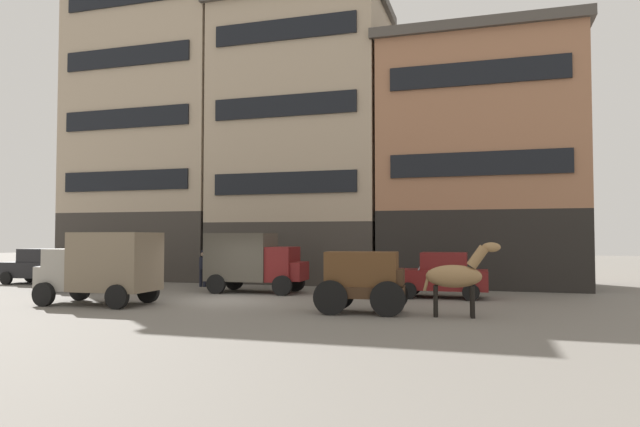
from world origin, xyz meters
TOP-DOWN VIEW (x-y plane):
  - ground_plane at (0.00, 0.00)m, footprint 120.00×120.00m
  - building_far_left at (-9.53, 9.97)m, footprint 9.92×6.67m
  - building_center_left at (-0.11, 9.97)m, footprint 9.62×6.67m
  - building_center_right at (9.42, 9.97)m, footprint 10.14×6.67m
  - cargo_wagon at (5.96, -1.98)m, footprint 3.01×1.72m
  - draft_horse at (8.91, -1.98)m, footprint 2.35×0.73m
  - delivery_truck_near at (-0.14, 3.18)m, footprint 4.40×2.23m
  - delivery_truck_far at (-3.64, -2.52)m, footprint 4.39×2.21m
  - sedan_dark at (8.00, 3.41)m, footprint 3.72×1.90m
  - sedan_light at (-12.74, 4.13)m, footprint 3.79×2.04m
  - sedan_parked_curb at (-7.94, 1.63)m, footprint 3.86×2.20m
  - pedestrian_officer at (-3.66, 5.05)m, footprint 0.47×0.47m
  - fire_hydrant_curbside at (-8.46, 5.40)m, footprint 0.24×0.24m

SIDE VIEW (x-z plane):
  - ground_plane at x=0.00m, z-range 0.00..0.00m
  - fire_hydrant_curbside at x=-8.46m, z-range 0.01..0.84m
  - sedan_dark at x=8.00m, z-range 0.00..1.83m
  - sedan_light at x=-12.74m, z-range 0.00..1.83m
  - sedan_parked_curb at x=-7.94m, z-range 0.00..1.83m
  - pedestrian_officer at x=-3.66m, z-range 0.08..1.88m
  - cargo_wagon at x=5.96m, z-range 0.16..2.14m
  - draft_horse at x=8.91m, z-range 0.12..2.42m
  - delivery_truck_near at x=-0.14m, z-range 0.11..2.73m
  - delivery_truck_far at x=-3.64m, z-range 0.11..2.73m
  - building_center_right at x=9.42m, z-range 0.04..12.67m
  - building_center_left at x=-0.11m, z-range 0.04..15.61m
  - building_far_left at x=-9.53m, z-range 0.04..18.36m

